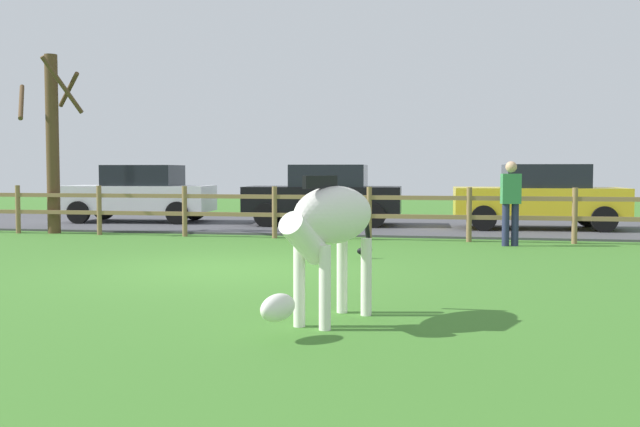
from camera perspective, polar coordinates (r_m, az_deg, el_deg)
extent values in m
plane|color=#3D7528|center=(10.98, -6.89, -4.32)|extent=(60.00, 60.00, 0.00)
cube|color=#47474C|center=(19.97, 1.60, -0.78)|extent=(28.00, 7.40, 0.05)
cylinder|color=olive|center=(18.50, -22.38, 0.31)|extent=(0.11, 0.11, 1.12)
cylinder|color=olive|center=(17.43, -16.75, 0.25)|extent=(0.11, 0.11, 1.12)
cylinder|color=olive|center=(16.55, -10.45, 0.17)|extent=(0.11, 0.11, 1.12)
cylinder|color=olive|center=(15.89, -3.55, 0.10)|extent=(0.11, 0.11, 1.12)
cylinder|color=olive|center=(15.48, 3.84, 0.01)|extent=(0.11, 0.11, 1.12)
cylinder|color=olive|center=(15.34, 11.49, -0.08)|extent=(0.11, 0.11, 1.12)
cylinder|color=olive|center=(15.47, 19.14, -0.17)|extent=(0.11, 0.11, 1.12)
cube|color=olive|center=(15.90, -3.55, -0.11)|extent=(20.62, 0.06, 0.09)
cube|color=olive|center=(15.88, -3.55, 1.31)|extent=(20.62, 0.06, 0.09)
cylinder|color=#513A23|center=(18.21, -20.03, 5.06)|extent=(0.29, 0.29, 4.14)
cylinder|color=#513A23|center=(18.48, -18.90, 9.07)|extent=(0.82, 0.59, 0.77)
cylinder|color=#513A23|center=(18.28, -22.15, 8.02)|extent=(0.80, 1.21, 0.93)
cylinder|color=#513A23|center=(17.89, -19.35, 9.37)|extent=(0.59, 0.96, 1.24)
ellipsoid|color=white|center=(7.08, 1.10, -0.11)|extent=(0.88, 1.33, 0.56)
cylinder|color=white|center=(6.74, 0.38, -5.78)|extent=(0.11, 0.11, 0.78)
cylinder|color=white|center=(6.89, -1.62, -5.58)|extent=(0.11, 0.11, 0.78)
cylinder|color=white|center=(7.42, 3.60, -4.93)|extent=(0.11, 0.11, 0.78)
cylinder|color=white|center=(7.56, 1.72, -4.78)|extent=(0.11, 0.11, 0.78)
cylinder|color=white|center=(6.65, -1.22, -1.95)|extent=(0.43, 0.63, 0.51)
ellipsoid|color=white|center=(6.38, -3.28, -7.30)|extent=(0.34, 0.48, 0.24)
cube|color=black|center=(6.85, 0.03, 2.46)|extent=(0.23, 0.54, 0.12)
cylinder|color=black|center=(7.67, 3.64, -0.97)|extent=(0.11, 0.20, 0.54)
cylinder|color=black|center=(12.27, 3.32, -3.35)|extent=(0.01, 0.01, 0.06)
cylinder|color=black|center=(12.23, 3.29, -3.37)|extent=(0.01, 0.01, 0.06)
ellipsoid|color=black|center=(12.24, 3.31, -2.94)|extent=(0.18, 0.10, 0.12)
sphere|color=black|center=(12.22, 3.73, -2.71)|extent=(0.07, 0.07, 0.07)
cube|color=yellow|center=(18.56, 16.55, 0.86)|extent=(4.09, 1.93, 0.70)
cube|color=black|center=(18.57, 17.04, 2.80)|extent=(1.99, 1.67, 0.56)
cylinder|color=black|center=(17.59, 12.58, -0.35)|extent=(0.61, 0.22, 0.60)
cylinder|color=black|center=(19.28, 12.19, -0.03)|extent=(0.61, 0.22, 0.60)
cylinder|color=black|center=(17.99, 21.18, -0.42)|extent=(0.61, 0.22, 0.60)
cylinder|color=black|center=(19.65, 20.07, -0.10)|extent=(0.61, 0.22, 0.60)
cube|color=white|center=(20.84, -13.89, 1.16)|extent=(4.15, 2.08, 0.70)
cube|color=black|center=(20.78, -13.53, 2.89)|extent=(2.04, 1.74, 0.56)
cylinder|color=black|center=(20.58, -18.22, 0.08)|extent=(0.61, 0.24, 0.60)
cylinder|color=black|center=(22.14, -16.42, 0.33)|extent=(0.61, 0.24, 0.60)
cylinder|color=black|center=(19.63, -11.01, 0.04)|extent=(0.61, 0.24, 0.60)
cylinder|color=black|center=(21.25, -9.67, 0.30)|extent=(0.61, 0.24, 0.60)
cube|color=black|center=(19.06, 0.26, 1.06)|extent=(4.11, 1.98, 0.70)
cube|color=black|center=(19.03, 0.71, 2.95)|extent=(2.01, 1.70, 0.56)
cylinder|color=black|center=(18.46, -4.23, -0.11)|extent=(0.61, 0.22, 0.60)
cylinder|color=black|center=(20.13, -3.25, 0.18)|extent=(0.61, 0.22, 0.60)
cylinder|color=black|center=(18.11, 4.16, -0.18)|extent=(0.61, 0.22, 0.60)
cylinder|color=black|center=(19.80, 4.45, 0.12)|extent=(0.61, 0.22, 0.60)
cylinder|color=#232847|center=(14.66, 14.20, -0.86)|extent=(0.14, 0.14, 0.82)
cylinder|color=#232847|center=(14.70, 14.88, -0.86)|extent=(0.14, 0.14, 0.82)
cube|color=#38844C|center=(14.65, 14.58, 1.87)|extent=(0.39, 0.28, 0.58)
sphere|color=tan|center=(14.64, 14.60, 3.51)|extent=(0.22, 0.22, 0.22)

